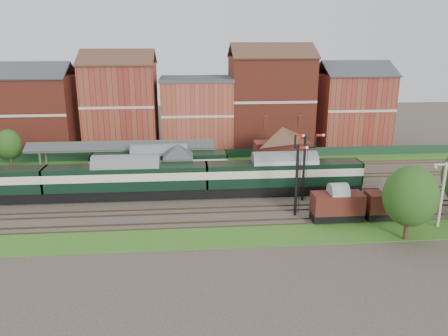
{
  "coord_description": "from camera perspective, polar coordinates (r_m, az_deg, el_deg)",
  "views": [
    {
      "loc": [
        -1.74,
        -51.33,
        18.73
      ],
      "look_at": [
        2.84,
        2.0,
        3.0
      ],
      "focal_mm": 35.0,
      "sensor_mm": 36.0,
      "label": 1
    }
  ],
  "objects": [
    {
      "name": "goods_van_b",
      "position": [
        50.46,
        20.92,
        -4.29
      ],
      "size": [
        5.33,
        2.31,
        3.23
      ],
      "color": "black",
      "rests_on": "ground"
    },
    {
      "name": "yard_lamp",
      "position": [
        49.66,
        26.64,
        -2.7
      ],
      "size": [
        2.6,
        0.22,
        7.0
      ],
      "color": "beige",
      "rests_on": "ground"
    },
    {
      "name": "tree_far",
      "position": [
        45.03,
        23.18,
        -3.43
      ],
      "size": [
        5.1,
        5.1,
        7.44
      ],
      "color": "#382619",
      "rests_on": "ground"
    },
    {
      "name": "grass_front",
      "position": [
        43.58,
        -2.17,
        -9.04
      ],
      "size": [
        90.0,
        5.0,
        0.06
      ],
      "primitive_type": "cube",
      "color": "#2D6619",
      "rests_on": "ground"
    },
    {
      "name": "goods_van_a",
      "position": [
        48.21,
        14.57,
        -4.64
      ],
      "size": [
        5.39,
        2.34,
        3.27
      ],
      "color": "black",
      "rests_on": "ground"
    },
    {
      "name": "ground",
      "position": [
        54.67,
        -2.79,
        -3.68
      ],
      "size": [
        160.0,
        160.0,
        0.0
      ],
      "primitive_type": "plane",
      "color": "#473D33",
      "rests_on": "ground"
    },
    {
      "name": "brick_hut",
      "position": [
        57.72,
        2.03,
        -1.32
      ],
      "size": [
        3.2,
        2.64,
        2.94
      ],
      "color": "maroon",
      "rests_on": "ground"
    },
    {
      "name": "platform_railcar",
      "position": [
        60.2,
        -8.38,
        0.52
      ],
      "size": [
        18.33,
        2.89,
        4.22
      ],
      "color": "black",
      "rests_on": "ground"
    },
    {
      "name": "platform",
      "position": [
        63.83,
        -7.63,
        -0.37
      ],
      "size": [
        55.0,
        3.4,
        1.0
      ],
      "primitive_type": "cube",
      "color": "#2D2D2D",
      "rests_on": "ground"
    },
    {
      "name": "semaphore_bracket",
      "position": [
        52.66,
        10.45,
        0.57
      ],
      "size": [
        3.6,
        0.25,
        8.18
      ],
      "color": "black",
      "rests_on": "ground"
    },
    {
      "name": "station_building",
      "position": [
        64.33,
        7.57,
        2.95
      ],
      "size": [
        8.1,
        8.1,
        5.9
      ],
      "color": "maroon",
      "rests_on": "platform"
    },
    {
      "name": "grass_back",
      "position": [
        69.9,
        -3.3,
        0.83
      ],
      "size": [
        90.0,
        4.5,
        0.06
      ],
      "primitive_type": "cube",
      "color": "#2D6619",
      "rests_on": "ground"
    },
    {
      "name": "semaphore_siding",
      "position": [
        48.12,
        9.49,
        -1.48
      ],
      "size": [
        1.23,
        0.25,
        8.0
      ],
      "color": "black",
      "rests_on": "ground"
    },
    {
      "name": "dmu_train",
      "position": [
        54.31,
        -12.54,
        -1.3
      ],
      "size": [
        58.12,
        3.05,
        4.47
      ],
      "color": "black",
      "rests_on": "ground"
    },
    {
      "name": "canopy",
      "position": [
        63.38,
        -13.2,
        3.04
      ],
      "size": [
        26.0,
        3.89,
        4.08
      ],
      "color": "#4F5434",
      "rests_on": "platform"
    },
    {
      "name": "signal_box",
      "position": [
        56.76,
        -5.99,
        0.4
      ],
      "size": [
        5.4,
        5.4,
        6.0
      ],
      "color": "#596E4E",
      "rests_on": "ground"
    },
    {
      "name": "town_backdrop",
      "position": [
        77.24,
        -3.72,
        7.61
      ],
      "size": [
        69.0,
        10.0,
        16.0
      ],
      "color": "maroon",
      "rests_on": "ground"
    },
    {
      "name": "fence",
      "position": [
        71.64,
        -3.36,
        1.81
      ],
      "size": [
        90.0,
        0.12,
        1.5
      ],
      "primitive_type": "cube",
      "color": "#193823",
      "rests_on": "ground"
    },
    {
      "name": "tree_back",
      "position": [
        74.2,
        -26.32,
        2.81
      ],
      "size": [
        3.95,
        3.95,
        5.78
      ],
      "color": "#382619",
      "rests_on": "ground"
    }
  ]
}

